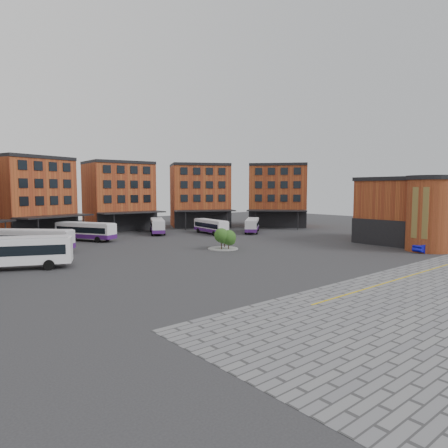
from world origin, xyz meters
TOP-DOWN VIEW (x-y plane):
  - ground at (0.00, 0.00)m, footprint 160.00×160.00m
  - yellow_line at (2.00, -14.00)m, footprint 26.00×0.15m
  - main_building at (-4.77, 38.25)m, footprint 94.14×42.48m
  - east_building at (28.70, -3.06)m, footprint 17.40×15.40m
  - tree_island at (2.00, 11.47)m, footprint 4.40×4.40m
  - bus_a at (-25.23, 15.21)m, footprint 12.54×7.59m
  - bus_b at (-20.21, 26.46)m, footprint 9.77×9.81m
  - bus_c at (-9.84, 34.11)m, footprint 7.41×10.91m
  - bus_d at (5.08, 35.85)m, footprint 6.86×10.22m
  - bus_e at (12.79, 28.70)m, footprint 3.71×10.13m
  - bus_f at (20.78, 25.36)m, footprint 8.75×8.31m
  - blue_car at (21.65, -8.49)m, footprint 4.55×2.53m

SIDE VIEW (x-z plane):
  - ground at x=0.00m, z-range 0.00..0.00m
  - yellow_line at x=2.00m, z-range 0.02..0.04m
  - blue_car at x=21.65m, z-range 0.00..1.42m
  - bus_f at x=20.78m, z-range 0.12..2.88m
  - bus_e at x=12.79m, z-range 0.12..2.90m
  - bus_d at x=5.08m, z-range 0.12..3.02m
  - bus_c at x=-9.84m, z-range 0.13..3.23m
  - tree_island at x=2.00m, z-range 0.11..3.27m
  - bus_b at x=-20.21m, z-range 0.13..3.30m
  - bus_a at x=-25.23m, z-range 0.33..3.85m
  - east_building at x=28.70m, z-range -0.01..10.59m
  - main_building at x=-4.77m, z-range -0.07..14.53m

